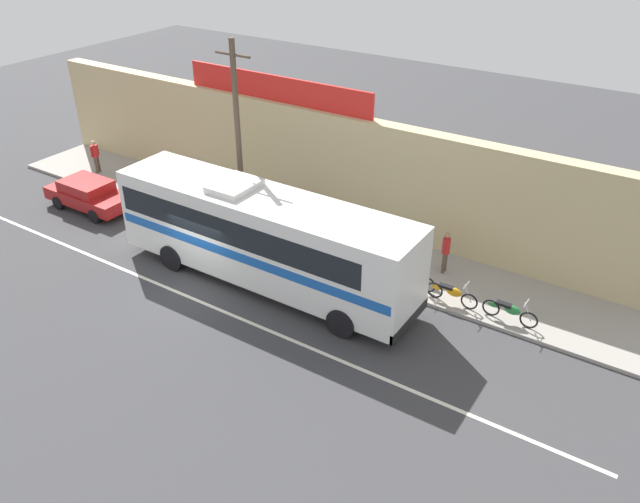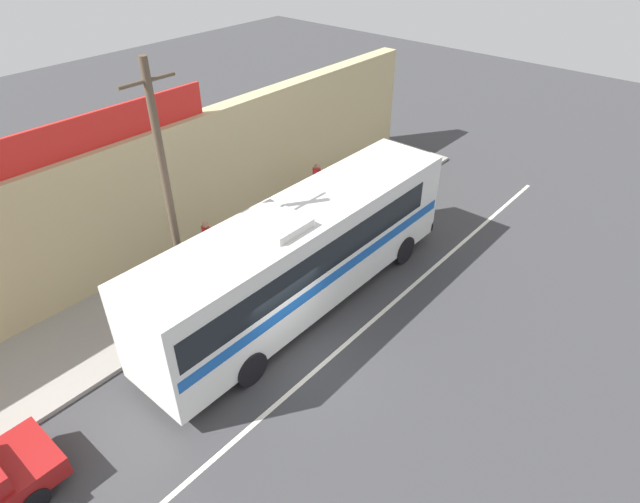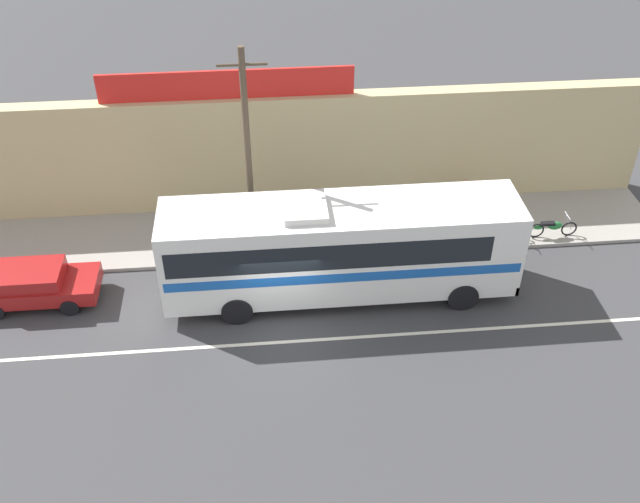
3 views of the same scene
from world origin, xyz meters
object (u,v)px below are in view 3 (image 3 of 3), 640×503
at_px(parked_car, 34,284).
at_px(motorcycle_orange, 500,231).
at_px(utility_pole, 248,156).
at_px(motorcycle_green, 457,231).
at_px(pedestrian_near_shop, 309,204).
at_px(intercity_bus, 338,245).
at_px(motorcycle_blue, 552,227).
at_px(pedestrian_by_curb, 464,195).

height_order(parked_car, motorcycle_orange, parked_car).
height_order(utility_pole, motorcycle_green, utility_pole).
xyz_separation_m(parked_car, pedestrian_near_shop, (9.69, 3.41, 0.41)).
xyz_separation_m(intercity_bus, motorcycle_blue, (8.52, 2.39, -1.50)).
bearing_deg(motorcycle_orange, parked_car, -173.93).
bearing_deg(motorcycle_green, motorcycle_orange, -6.14).
distance_m(parked_car, motorcycle_blue, 18.97).
height_order(parked_car, pedestrian_near_shop, pedestrian_near_shop).
distance_m(parked_car, motorcycle_green, 15.33).
bearing_deg(pedestrian_by_curb, utility_pole, -168.21).
xyz_separation_m(motorcycle_blue, pedestrian_by_curb, (-3.08, 1.72, 0.56)).
bearing_deg(utility_pole, pedestrian_by_curb, 11.79).
xyz_separation_m(motorcycle_green, pedestrian_by_curb, (0.60, 1.60, 0.56)).
xyz_separation_m(motorcycle_orange, pedestrian_near_shop, (-7.13, 1.62, 0.59)).
height_order(motorcycle_orange, motorcycle_blue, same).
height_order(motorcycle_orange, pedestrian_by_curb, pedestrian_by_curb).
height_order(intercity_bus, motorcycle_blue, intercity_bus).
bearing_deg(pedestrian_near_shop, intercity_bus, -80.45).
xyz_separation_m(utility_pole, pedestrian_by_curb, (8.29, 1.73, -3.14)).
xyz_separation_m(motorcycle_blue, pedestrian_near_shop, (-9.19, 1.56, 0.59)).
xyz_separation_m(utility_pole, motorcycle_green, (7.69, 0.12, -3.71)).
distance_m(intercity_bus, utility_pole, 4.31).
bearing_deg(parked_car, motorcycle_green, 7.36).
relative_size(motorcycle_green, motorcycle_blue, 0.96).
bearing_deg(intercity_bus, motorcycle_green, 27.33).
distance_m(intercity_bus, motorcycle_blue, 8.98).
relative_size(motorcycle_orange, motorcycle_blue, 1.00).
xyz_separation_m(parked_car, utility_pole, (7.51, 1.84, 3.53)).
bearing_deg(pedestrian_near_shop, parked_car, -160.62).
bearing_deg(motorcycle_blue, utility_pole, -179.94).
xyz_separation_m(motorcycle_green, motorcycle_blue, (3.67, -0.11, 0.00)).
relative_size(intercity_bus, parked_car, 2.82).
bearing_deg(utility_pole, motorcycle_green, 0.93).
distance_m(intercity_bus, motorcycle_orange, 7.04).
distance_m(parked_car, motorcycle_orange, 16.92).
xyz_separation_m(utility_pole, motorcycle_blue, (11.36, 0.01, -3.71)).
height_order(utility_pole, pedestrian_by_curb, utility_pole).
distance_m(utility_pole, motorcycle_green, 8.54).
xyz_separation_m(parked_car, pedestrian_by_curb, (15.80, 3.57, 0.39)).
bearing_deg(pedestrian_by_curb, intercity_bus, -142.95).
relative_size(motorcycle_green, pedestrian_near_shop, 1.07).
bearing_deg(pedestrian_by_curb, motorcycle_blue, -29.15).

